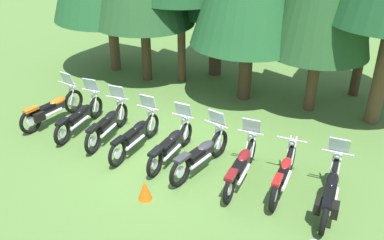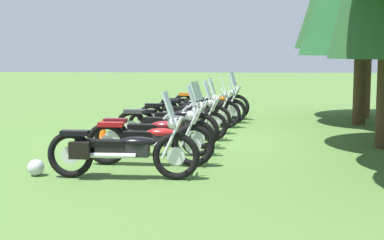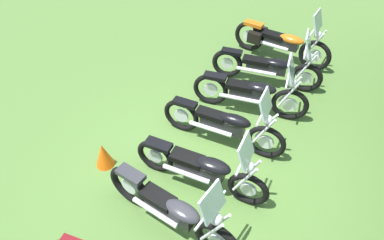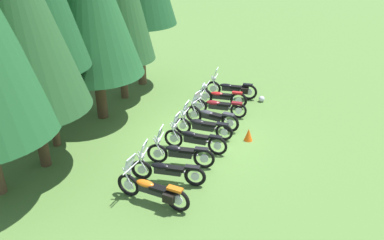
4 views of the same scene
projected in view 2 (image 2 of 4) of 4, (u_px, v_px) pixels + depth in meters
ground_plane at (183, 140)px, 13.01m from camera, size 80.00×80.00×0.00m
motorcycle_0 at (209, 103)px, 16.93m from camera, size 0.90×2.32×1.38m
motorcycle_1 at (205, 107)px, 15.90m from camera, size 0.60×2.37×1.35m
motorcycle_2 at (198, 110)px, 14.91m from camera, size 0.71×2.28×1.37m
motorcycle_3 at (185, 114)px, 13.91m from camera, size 0.69×2.32×1.36m
motorcycle_4 at (179, 120)px, 12.87m from camera, size 0.65×2.28×1.34m
motorcycle_5 at (167, 125)px, 12.02m from camera, size 0.87×2.28×1.38m
motorcycle_6 at (156, 132)px, 10.99m from camera, size 0.66×2.36×1.35m
motorcycle_7 at (150, 141)px, 10.01m from camera, size 0.70×2.28×1.03m
motorcycle_8 at (121, 149)px, 8.99m from camera, size 0.69×2.43×1.38m
traffic_cone at (102, 130)px, 12.90m from camera, size 0.32×0.32×0.48m
dropped_helmet at (36, 168)px, 9.24m from camera, size 0.27×0.27×0.27m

